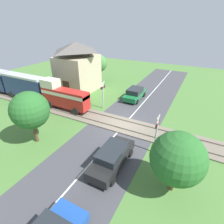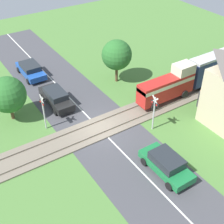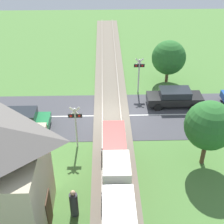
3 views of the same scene
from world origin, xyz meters
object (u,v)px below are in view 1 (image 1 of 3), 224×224
pedestrian_by_station (64,94)px  crossing_signal_west_approach (157,130)px  car_near_crossing (112,157)px  train (22,85)px  crossing_signal_east_approach (103,92)px  station_building (78,68)px  car_far_side (135,94)px

pedestrian_by_station → crossing_signal_west_approach: bearing=-109.7°
car_near_crossing → pedestrian_by_station: (7.42, 10.77, 0.04)m
train → crossing_signal_east_approach: 10.68m
train → car_near_crossing: (-5.19, -15.53, -1.11)m
station_building → crossing_signal_east_approach: bearing=-120.5°
station_building → crossing_signal_west_approach: bearing=-122.2°
car_far_side → pedestrian_by_station: size_ratio=2.33×
station_building → pedestrian_by_station: (-3.89, -0.60, -2.45)m
crossing_signal_west_approach → train: bearing=82.2°
crossing_signal_west_approach → crossing_signal_east_approach: bearing=56.5°
station_building → pedestrian_by_station: 4.64m
car_far_side → crossing_signal_west_approach: bearing=-150.6°
crossing_signal_west_approach → car_near_crossing: bearing=140.7°
car_far_side → station_building: (-0.55, 8.49, 2.49)m
crossing_signal_west_approach → crossing_signal_east_approach: (4.88, 7.37, 0.00)m
crossing_signal_east_approach → station_building: (3.68, 6.24, 1.19)m
crossing_signal_west_approach → station_building: (8.56, 13.61, 1.19)m
car_near_crossing → car_far_side: (11.86, 2.88, -0.00)m
station_building → pedestrian_by_station: bearing=-171.3°
crossing_signal_west_approach → station_building: 16.12m
car_far_side → pedestrian_by_station: bearing=119.4°
station_building → pedestrian_by_station: station_building is taller
car_near_crossing → crossing_signal_west_approach: 3.78m
crossing_signal_east_approach → pedestrian_by_station: size_ratio=1.82×
train → car_far_side: size_ratio=4.66×
crossing_signal_east_approach → station_building: bearing=59.5°
car_near_crossing → crossing_signal_east_approach: bearing=33.9°
crossing_signal_east_approach → car_far_side: bearing=-28.0°
car_near_crossing → car_far_side: car_far_side is taller
car_near_crossing → crossing_signal_east_approach: size_ratio=1.38×
car_far_side → crossing_signal_west_approach: crossing_signal_west_approach is taller
train → pedestrian_by_station: 5.36m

